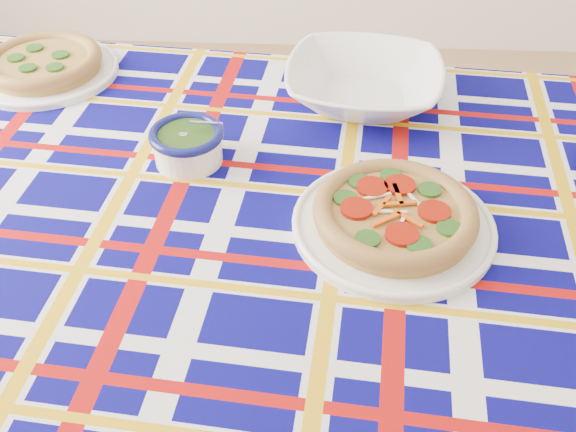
# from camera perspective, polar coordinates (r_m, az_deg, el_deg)

# --- Properties ---
(floor) EXTENTS (4.00, 4.00, 0.00)m
(floor) POSITION_cam_1_polar(r_m,az_deg,el_deg) (1.90, 1.36, -12.61)
(floor) COLOR #A57E55
(floor) RESTS_ON ground
(dining_table) EXTENTS (1.85, 1.26, 0.82)m
(dining_table) POSITION_cam_1_polar(r_m,az_deg,el_deg) (1.13, -0.40, -2.92)
(dining_table) COLOR brown
(dining_table) RESTS_ON floor
(tablecloth) EXTENTS (1.88, 1.29, 0.12)m
(tablecloth) POSITION_cam_1_polar(r_m,az_deg,el_deg) (1.11, -0.40, -1.92)
(tablecloth) COLOR #070561
(tablecloth) RESTS_ON dining_table
(main_focaccia_plate) EXTENTS (0.39, 0.39, 0.07)m
(main_focaccia_plate) POSITION_cam_1_polar(r_m,az_deg,el_deg) (1.03, 9.47, 0.22)
(main_focaccia_plate) COLOR #A37A3A
(main_focaccia_plate) RESTS_ON tablecloth
(pesto_bowl) EXTENTS (0.15, 0.15, 0.08)m
(pesto_bowl) POSITION_cam_1_polar(r_m,az_deg,el_deg) (1.18, -8.94, 6.49)
(pesto_bowl) COLOR #19350E
(pesto_bowl) RESTS_ON tablecloth
(serving_bowl) EXTENTS (0.36, 0.36, 0.08)m
(serving_bowl) POSITION_cam_1_polar(r_m,az_deg,el_deg) (1.36, 6.77, 11.62)
(serving_bowl) COLOR white
(serving_bowl) RESTS_ON tablecloth
(second_focaccia_plate) EXTENTS (0.40, 0.40, 0.06)m
(second_focaccia_plate) POSITION_cam_1_polar(r_m,az_deg,el_deg) (1.54, -20.90, 12.62)
(second_focaccia_plate) COLOR #A37A3A
(second_focaccia_plate) RESTS_ON tablecloth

